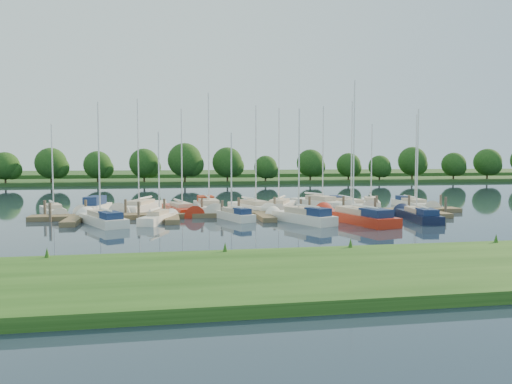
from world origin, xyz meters
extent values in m
plane|color=#1B2936|center=(0.00, 0.00, 0.00)|extent=(260.00, 260.00, 0.00)
cube|color=#1B4112|center=(0.00, -16.00, 0.25)|extent=(90.00, 10.00, 0.50)
cube|color=brown|center=(0.00, 8.00, 0.20)|extent=(40.00, 2.00, 0.40)
cube|color=brown|center=(-16.00, 5.00, 0.20)|extent=(1.20, 4.00, 0.40)
cube|color=brown|center=(-8.00, 5.00, 0.20)|extent=(1.20, 4.00, 0.40)
cube|color=brown|center=(0.00, 5.00, 0.20)|extent=(1.20, 4.00, 0.40)
cube|color=brown|center=(8.00, 5.00, 0.20)|extent=(1.20, 4.00, 0.40)
cube|color=brown|center=(16.00, 5.00, 0.20)|extent=(1.20, 4.00, 0.40)
cylinder|color=#473D33|center=(-19.00, 9.30, 0.60)|extent=(0.24, 0.24, 2.00)
cylinder|color=#473D33|center=(-15.55, 9.30, 0.60)|extent=(0.24, 0.24, 2.00)
cylinder|color=#473D33|center=(-12.09, 9.30, 0.60)|extent=(0.24, 0.24, 2.00)
cylinder|color=#473D33|center=(-8.64, 9.30, 0.60)|extent=(0.24, 0.24, 2.00)
cylinder|color=#473D33|center=(-5.18, 9.30, 0.60)|extent=(0.24, 0.24, 2.00)
cylinder|color=#473D33|center=(-1.73, 9.30, 0.60)|extent=(0.24, 0.24, 2.00)
cylinder|color=#473D33|center=(1.73, 9.30, 0.60)|extent=(0.24, 0.24, 2.00)
cylinder|color=#473D33|center=(5.18, 9.30, 0.60)|extent=(0.24, 0.24, 2.00)
cylinder|color=#473D33|center=(8.64, 9.30, 0.60)|extent=(0.24, 0.24, 2.00)
cylinder|color=#473D33|center=(12.09, 9.30, 0.60)|extent=(0.24, 0.24, 2.00)
cylinder|color=#473D33|center=(15.55, 9.30, 0.60)|extent=(0.24, 0.24, 2.00)
cylinder|color=#473D33|center=(19.00, 9.30, 0.60)|extent=(0.24, 0.24, 2.00)
cylinder|color=#473D33|center=(-18.00, 6.70, 0.60)|extent=(0.24, 0.24, 2.00)
cylinder|color=#473D33|center=(-10.80, 6.70, 0.60)|extent=(0.24, 0.24, 2.00)
cylinder|color=#473D33|center=(-3.60, 6.70, 0.60)|extent=(0.24, 0.24, 2.00)
cylinder|color=#473D33|center=(3.60, 6.70, 0.60)|extent=(0.24, 0.24, 2.00)
cylinder|color=#473D33|center=(10.80, 6.70, 0.60)|extent=(0.24, 0.24, 2.00)
cylinder|color=#473D33|center=(18.00, 6.70, 0.60)|extent=(0.24, 0.24, 2.00)
cube|color=#224219|center=(0.00, 75.00, 0.30)|extent=(180.00, 30.00, 0.60)
cube|color=#2D5023|center=(0.00, 100.00, 0.70)|extent=(220.00, 40.00, 1.40)
cylinder|color=#38281C|center=(-37.70, 61.33, 1.01)|extent=(0.36, 0.36, 2.02)
sphere|color=#153B10|center=(-37.70, 61.33, 3.48)|extent=(4.71, 4.71, 4.71)
sphere|color=#153B10|center=(-36.69, 61.53, 2.80)|extent=(3.36, 3.36, 3.36)
cylinder|color=#38281C|center=(-28.07, 63.37, 1.03)|extent=(0.36, 0.36, 2.07)
sphere|color=#153B10|center=(-28.07, 63.37, 3.56)|extent=(4.83, 4.83, 4.83)
sphere|color=#153B10|center=(-27.04, 63.57, 2.87)|extent=(3.45, 3.45, 3.45)
cylinder|color=#38281C|center=(-21.47, 60.41, 1.07)|extent=(0.36, 0.36, 2.13)
sphere|color=#153B10|center=(-21.47, 60.41, 3.68)|extent=(4.98, 4.98, 4.98)
sphere|color=#153B10|center=(-20.40, 60.61, 2.97)|extent=(3.56, 3.56, 3.56)
cylinder|color=#38281C|center=(-12.23, 61.00, 1.02)|extent=(0.36, 0.36, 2.05)
sphere|color=#153B10|center=(-12.23, 61.00, 3.52)|extent=(4.77, 4.77, 4.77)
sphere|color=#153B10|center=(-11.21, 61.20, 2.84)|extent=(3.41, 3.41, 3.41)
cylinder|color=#38281C|center=(-3.82, 62.27, 1.05)|extent=(0.36, 0.36, 2.10)
sphere|color=#153B10|center=(-3.82, 62.27, 3.62)|extent=(4.91, 4.91, 4.91)
sphere|color=#153B10|center=(-2.76, 62.47, 2.92)|extent=(3.51, 3.51, 3.51)
cylinder|color=#38281C|center=(4.70, 61.35, 1.15)|extent=(0.36, 0.36, 2.30)
sphere|color=#153B10|center=(4.70, 61.35, 3.96)|extent=(5.36, 5.36, 5.36)
sphere|color=#153B10|center=(5.85, 61.55, 3.19)|extent=(3.83, 3.83, 3.83)
cylinder|color=#38281C|center=(12.94, 62.13, 1.08)|extent=(0.36, 0.36, 2.15)
sphere|color=#153B10|center=(12.94, 62.13, 3.71)|extent=(5.03, 5.03, 5.03)
sphere|color=#153B10|center=(14.02, 62.33, 2.99)|extent=(3.59, 3.59, 3.59)
cylinder|color=#38281C|center=(20.08, 63.78, 1.10)|extent=(0.36, 0.36, 2.21)
sphere|color=#153B10|center=(20.08, 63.78, 3.81)|extent=(5.16, 5.16, 5.16)
sphere|color=#153B10|center=(21.19, 63.98, 3.07)|extent=(3.68, 3.68, 3.68)
cylinder|color=#38281C|center=(28.49, 62.57, 1.00)|extent=(0.36, 0.36, 2.01)
sphere|color=#153B10|center=(28.49, 62.57, 3.46)|extent=(4.69, 4.69, 4.69)
sphere|color=#153B10|center=(29.49, 62.77, 2.79)|extent=(3.35, 3.35, 3.35)
cylinder|color=#38281C|center=(36.58, 60.01, 1.33)|extent=(0.36, 0.36, 2.65)
sphere|color=#153B10|center=(36.58, 60.01, 4.57)|extent=(6.19, 6.19, 6.19)
sphere|color=#153B10|center=(37.91, 60.21, 3.68)|extent=(4.42, 4.42, 4.42)
cylinder|color=#38281C|center=(46.12, 62.04, 1.38)|extent=(0.36, 0.36, 2.76)
sphere|color=#153B10|center=(46.12, 62.04, 4.75)|extent=(6.44, 6.44, 6.44)
sphere|color=#153B10|center=(47.50, 62.24, 3.83)|extent=(4.60, 4.60, 4.60)
cylinder|color=#38281C|center=(54.55, 60.90, 1.03)|extent=(0.36, 0.36, 2.06)
sphere|color=#153B10|center=(54.55, 60.90, 3.55)|extent=(4.81, 4.81, 4.81)
sphere|color=#153B10|center=(55.58, 61.10, 2.86)|extent=(3.43, 3.43, 3.43)
cylinder|color=#38281C|center=(61.94, 60.13, 1.05)|extent=(0.36, 0.36, 2.10)
sphere|color=#153B10|center=(61.94, 60.13, 3.62)|extent=(4.90, 4.90, 4.90)
sphere|color=#153B10|center=(62.99, 60.33, 2.92)|extent=(3.50, 3.50, 3.50)
cube|color=silver|center=(-19.02, 12.46, 0.15)|extent=(3.52, 6.00, 1.01)
cone|color=silver|center=(-18.02, 9.74, 0.15)|extent=(1.46, 2.18, 0.81)
cube|color=tan|center=(-18.92, 12.19, 0.78)|extent=(2.04, 2.87, 0.46)
cylinder|color=silver|center=(-18.82, 11.92, 4.55)|extent=(0.12, 0.12, 7.82)
cylinder|color=silver|center=(-19.22, 13.01, 1.15)|extent=(0.99, 2.48, 0.10)
cylinder|color=silver|center=(-19.22, 13.01, 1.15)|extent=(0.99, 2.24, 0.20)
cube|color=silver|center=(-15.44, 14.40, 0.15)|extent=(2.83, 5.47, 1.09)
cone|color=silver|center=(-16.01, 11.85, 0.15)|extent=(1.18, 1.72, 0.86)
cube|color=#15264C|center=(-15.44, 14.40, 1.03)|extent=(1.98, 3.10, 0.98)
cube|color=silver|center=(-10.88, 15.09, 0.15)|extent=(4.85, 8.07, 1.05)
cone|color=silver|center=(-12.29, 11.45, 0.15)|extent=(2.00, 2.94, 1.09)
cube|color=tan|center=(-11.02, 14.73, 0.81)|extent=(2.79, 3.87, 0.48)
cylinder|color=silver|center=(-11.16, 14.37, 5.94)|extent=(0.12, 0.12, 10.53)
cylinder|color=silver|center=(-10.60, 15.82, 1.20)|extent=(1.36, 3.31, 0.10)
cylinder|color=silver|center=(-10.60, 15.82, 1.20)|extent=(1.31, 2.98, 0.20)
cube|color=#B42310|center=(-7.13, 11.56, 0.15)|extent=(3.58, 7.14, 1.04)
cone|color=#B42310|center=(-6.27, 8.23, 0.15)|extent=(1.53, 2.57, 0.96)
cube|color=tan|center=(-7.04, 11.23, 0.80)|extent=(2.17, 3.36, 0.47)
cylinder|color=silver|center=(-6.96, 10.89, 5.30)|extent=(0.12, 0.12, 9.28)
cylinder|color=silver|center=(-7.30, 12.22, 1.18)|extent=(0.87, 3.02, 0.10)
cylinder|color=silver|center=(-7.30, 12.22, 1.18)|extent=(0.88, 2.71, 0.20)
cube|color=silver|center=(-4.33, 12.76, 0.15)|extent=(2.54, 8.13, 1.23)
cone|color=silver|center=(-4.18, 8.74, 0.15)|extent=(1.23, 2.86, 1.13)
cube|color=tan|center=(-4.31, 12.36, 0.95)|extent=(1.82, 3.68, 0.56)
cube|color=maroon|center=(-4.41, 15.01, 1.06)|extent=(1.66, 2.47, 0.61)
cylinder|color=silver|center=(-4.30, 11.95, 6.22)|extent=(0.12, 0.12, 10.87)
cylinder|color=silver|center=(-4.36, 13.56, 1.39)|extent=(0.23, 3.62, 0.10)
cylinder|color=silver|center=(-4.36, 13.56, 1.39)|extent=(0.31, 3.23, 0.20)
cube|color=silver|center=(0.05, 12.04, 0.15)|extent=(4.24, 7.46, 1.11)
cone|color=silver|center=(1.22, 8.63, 0.15)|extent=(1.77, 2.71, 1.01)
cube|color=tan|center=(0.17, 11.70, 0.86)|extent=(2.48, 3.55, 0.51)
cylinder|color=silver|center=(0.28, 11.36, 5.57)|extent=(0.12, 0.12, 9.72)
cylinder|color=silver|center=(-0.18, 12.72, 1.26)|extent=(1.14, 3.10, 0.10)
cylinder|color=silver|center=(-0.18, 12.72, 1.26)|extent=(1.12, 2.79, 0.20)
cube|color=silver|center=(3.15, 13.04, 0.15)|extent=(4.86, 7.31, 1.10)
cone|color=silver|center=(1.62, 9.81, 0.15)|extent=(1.97, 2.69, 1.00)
cube|color=tan|center=(2.99, 12.71, 0.85)|extent=(2.73, 3.55, 0.50)
cylinder|color=silver|center=(2.84, 12.39, 5.52)|extent=(0.12, 0.12, 9.64)
cylinder|color=silver|center=(3.45, 13.68, 1.24)|extent=(1.46, 2.95, 0.10)
cylinder|color=silver|center=(3.45, 13.68, 1.24)|extent=(1.40, 2.67, 0.20)
cube|color=silver|center=(7.78, 14.82, 0.15)|extent=(4.68, 7.65, 1.25)
cone|color=silver|center=(9.15, 11.38, 0.15)|extent=(1.93, 2.79, 1.04)
cube|color=tan|center=(7.91, 14.47, 0.97)|extent=(2.68, 3.67, 0.57)
cylinder|color=silver|center=(8.05, 14.13, 5.80)|extent=(0.12, 0.12, 10.00)
cylinder|color=silver|center=(7.50, 15.50, 1.42)|extent=(1.33, 3.13, 0.10)
cylinder|color=silver|center=(7.50, 15.50, 1.42)|extent=(1.29, 2.82, 0.20)
cube|color=silver|center=(10.70, 13.55, 0.15)|extent=(2.65, 7.94, 1.00)
cone|color=silver|center=(10.93, 9.64, 0.15)|extent=(1.25, 2.80, 1.10)
cube|color=tan|center=(10.72, 13.16, 0.77)|extent=(1.85, 3.61, 0.45)
cube|color=#15264C|center=(10.57, 15.73, 0.86)|extent=(1.67, 2.43, 0.50)
cylinder|color=silver|center=(10.74, 12.77, 5.92)|extent=(0.12, 0.12, 10.57)
cylinder|color=silver|center=(10.65, 14.33, 1.13)|extent=(0.31, 3.52, 0.10)
cylinder|color=silver|center=(10.65, 14.33, 1.13)|extent=(0.38, 3.14, 0.20)
cube|color=silver|center=(13.88, 14.96, 0.15)|extent=(3.73, 6.38, 1.02)
cone|color=silver|center=(12.83, 12.06, 0.15)|extent=(1.55, 2.32, 0.86)
cube|color=tan|center=(13.77, 14.67, 0.79)|extent=(2.16, 3.05, 0.46)
cylinder|color=silver|center=(13.67, 14.38, 4.81)|extent=(0.12, 0.12, 8.32)
cylinder|color=silver|center=(14.09, 15.54, 1.16)|extent=(1.04, 2.64, 0.10)
cylinder|color=silver|center=(14.09, 15.54, 1.16)|extent=(1.03, 2.39, 0.20)
cube|color=silver|center=(17.74, 12.84, 0.15)|extent=(2.30, 6.98, 0.97)
cone|color=silver|center=(17.55, 9.40, 0.15)|extent=(1.10, 2.46, 0.96)
cube|color=tan|center=(17.72, 12.50, 0.75)|extent=(1.61, 3.17, 0.44)
cube|color=#15264C|center=(17.85, 14.77, 0.84)|extent=(1.46, 2.14, 0.48)
cylinder|color=silver|center=(17.70, 12.16, 5.27)|extent=(0.12, 0.12, 9.30)
cylinder|color=silver|center=(17.78, 13.53, 1.10)|extent=(0.27, 3.10, 0.10)
cylinder|color=silver|center=(17.78, 13.53, 1.10)|extent=(0.35, 2.76, 0.20)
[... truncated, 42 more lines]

